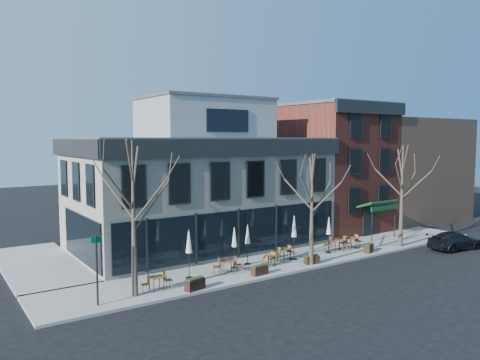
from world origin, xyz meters
TOP-DOWN VIEW (x-y plane):
  - ground at (0.00, 0.00)m, footprint 120.00×120.00m
  - sidewalk_front at (3.25, -2.15)m, footprint 33.50×4.70m
  - sidewalk_side at (-11.25, 6.00)m, footprint 4.50×12.00m
  - corner_building at (0.07, 5.07)m, footprint 18.39×10.39m
  - red_brick_building at (13.00, 4.98)m, footprint 8.20×11.78m
  - bg_building at (23.00, 6.00)m, footprint 12.00×12.00m
  - tree_corner at (-8.49, -3.20)m, footprint 3.93×3.98m
  - tree_mid at (3.01, -3.90)m, footprint 3.50×3.55m
  - tree_right at (12.01, -3.90)m, footprint 3.72×3.77m
  - sign_pole at (-10.50, -3.50)m, footprint 0.50×0.10m
  - parked_sedan at (14.91, -6.46)m, footprint 4.69×2.43m
  - call_box at (-8.45, -3.16)m, footprint 0.23×0.23m
  - cafe_set_0 at (-7.24, -3.07)m, footprint 1.75×0.71m
  - cafe_set_1 at (-2.46, -2.57)m, footprint 1.85×1.03m
  - cafe_set_2 at (0.59, -2.68)m, footprint 1.58×0.81m
  - cafe_set_3 at (2.28, -2.08)m, footprint 1.77×0.79m
  - cafe_set_4 at (6.99, -2.34)m, footprint 2.02×1.12m
  - cafe_set_5 at (8.34, -2.38)m, footprint 1.92×0.87m
  - umbrella_0 at (-4.82, -2.15)m, footprint 0.45×0.45m
  - umbrella_1 at (-1.52, -1.88)m, footprint 0.41×0.41m
  - umbrella_2 at (-0.33, -1.61)m, footprint 0.41×0.41m
  - umbrella_3 at (2.86, -2.40)m, footprint 0.47×0.47m
  - umbrella_4 at (6.04, -2.41)m, footprint 0.41×0.41m
  - planter_0 at (-5.51, -4.09)m, footprint 1.20×0.69m
  - planter_1 at (-1.06, -3.87)m, footprint 1.07×0.49m
  - planter_2 at (3.16, -3.81)m, footprint 1.05×0.57m
  - planter_3 at (8.56, -3.83)m, footprint 1.12×0.80m

SIDE VIEW (x-z plane):
  - ground at x=0.00m, z-range 0.00..0.00m
  - sidewalk_front at x=3.25m, z-range 0.00..0.15m
  - sidewalk_side at x=-11.25m, z-range 0.00..0.15m
  - planter_2 at x=3.16m, z-range 0.15..0.70m
  - planter_3 at x=8.56m, z-range 0.15..0.73m
  - planter_1 at x=-1.06m, z-range 0.15..0.73m
  - planter_0 at x=-5.51m, z-range 0.15..0.78m
  - cafe_set_2 at x=0.59m, z-range 0.16..0.97m
  - cafe_set_3 at x=2.28m, z-range 0.16..1.07m
  - cafe_set_0 at x=-7.24m, z-range 0.16..1.09m
  - cafe_set_1 at x=-2.46m, z-range 0.16..1.12m
  - parked_sedan at x=14.91m, z-range 0.00..1.30m
  - cafe_set_5 at x=8.34m, z-range 0.16..1.15m
  - cafe_set_4 at x=6.99m, z-range 0.16..1.20m
  - call_box at x=-8.45m, z-range 0.18..1.34m
  - umbrella_4 at x=6.04m, z-range 0.67..3.21m
  - umbrella_2 at x=-0.33m, z-range 0.68..3.23m
  - umbrella_1 at x=-1.52m, z-range 0.68..3.24m
  - sign_pole at x=-10.50m, z-range 0.37..3.77m
  - umbrella_0 at x=-4.82m, z-range 0.73..3.58m
  - umbrella_3 at x=2.86m, z-range 0.75..3.68m
  - tree_mid at x=3.01m, z-range 0.27..7.31m
  - tree_right at x=12.01m, z-range 0.28..7.76m
  - tree_corner at x=-8.49m, z-range 0.29..8.21m
  - corner_building at x=0.07m, z-range -0.83..10.27m
  - bg_building at x=23.00m, z-range 0.00..10.00m
  - red_brick_building at x=13.00m, z-range 0.05..11.22m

